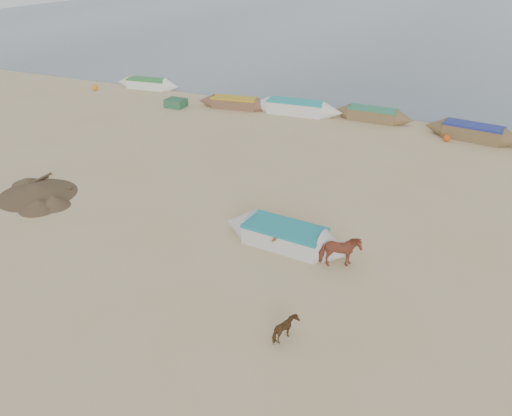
{
  "coord_description": "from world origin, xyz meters",
  "views": [
    {
      "loc": [
        7.51,
        -12.66,
        10.59
      ],
      "look_at": [
        0.0,
        4.0,
        1.0
      ],
      "focal_mm": 35.0,
      "sensor_mm": 36.0,
      "label": 1
    }
  ],
  "objects_px": {
    "cow_adult": "(339,252)",
    "calf_right": "(286,330)",
    "near_canoe": "(285,236)",
    "calf_front": "(283,243)"
  },
  "relations": [
    {
      "from": "near_canoe",
      "to": "cow_adult",
      "type": "bearing_deg",
      "value": -8.96
    },
    {
      "from": "cow_adult",
      "to": "near_canoe",
      "type": "relative_size",
      "value": 0.28
    },
    {
      "from": "near_canoe",
      "to": "calf_right",
      "type": "bearing_deg",
      "value": -63.33
    },
    {
      "from": "cow_adult",
      "to": "near_canoe",
      "type": "distance_m",
      "value": 2.47
    },
    {
      "from": "cow_adult",
      "to": "near_canoe",
      "type": "height_order",
      "value": "cow_adult"
    },
    {
      "from": "calf_right",
      "to": "cow_adult",
      "type": "bearing_deg",
      "value": -10.37
    },
    {
      "from": "calf_front",
      "to": "calf_right",
      "type": "bearing_deg",
      "value": 22.85
    },
    {
      "from": "cow_adult",
      "to": "calf_right",
      "type": "bearing_deg",
      "value": 149.88
    },
    {
      "from": "cow_adult",
      "to": "calf_right",
      "type": "height_order",
      "value": "cow_adult"
    },
    {
      "from": "near_canoe",
      "to": "calf_front",
      "type": "bearing_deg",
      "value": -71.49
    }
  ]
}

